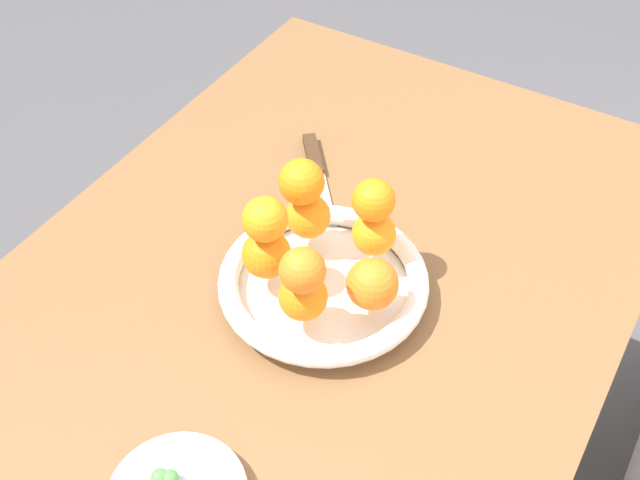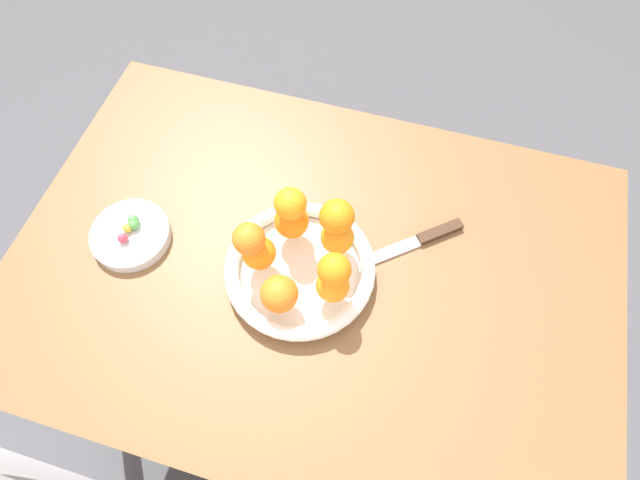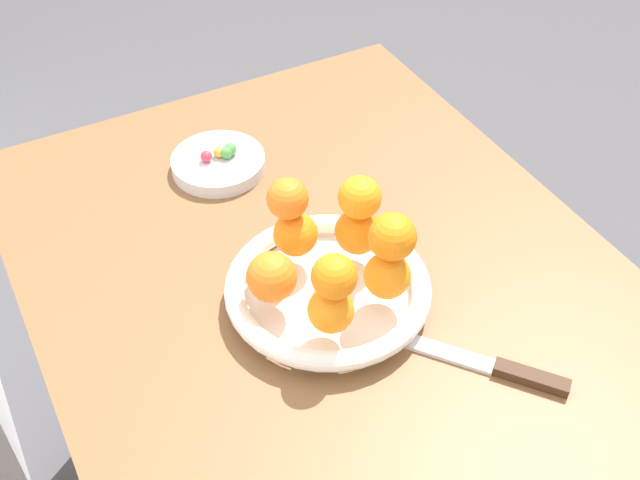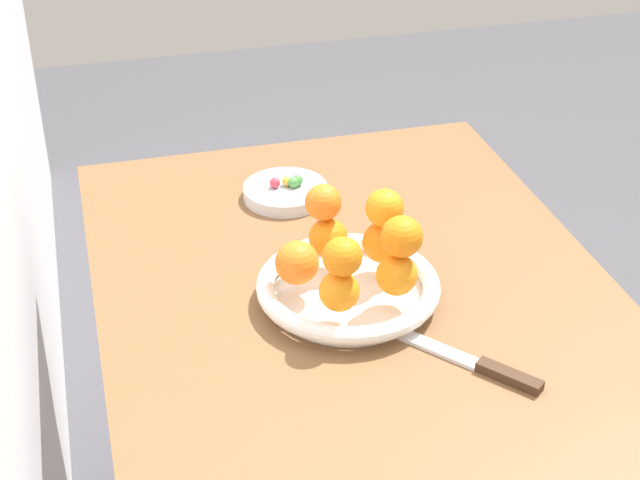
% 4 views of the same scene
% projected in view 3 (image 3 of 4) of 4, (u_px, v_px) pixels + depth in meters
% --- Properties ---
extents(dining_table, '(1.10, 0.76, 0.74)m').
position_uv_depth(dining_table, '(347.00, 346.00, 1.10)').
color(dining_table, brown).
rests_on(dining_table, ground_plane).
extents(fruit_bowl, '(0.27, 0.27, 0.04)m').
position_uv_depth(fruit_bowl, '(328.00, 290.00, 1.03)').
color(fruit_bowl, white).
rests_on(fruit_bowl, dining_table).
extents(candy_dish, '(0.14, 0.14, 0.02)m').
position_uv_depth(candy_dish, '(218.00, 163.00, 1.24)').
color(candy_dish, silver).
rests_on(candy_dish, dining_table).
extents(orange_0, '(0.06, 0.06, 0.06)m').
position_uv_depth(orange_0, '(358.00, 231.00, 1.04)').
color(orange_0, orange).
rests_on(orange_0, fruit_bowl).
extents(orange_1, '(0.06, 0.06, 0.06)m').
position_uv_depth(orange_1, '(296.00, 234.00, 1.04)').
color(orange_1, orange).
rests_on(orange_1, fruit_bowl).
extents(orange_2, '(0.06, 0.06, 0.06)m').
position_uv_depth(orange_2, '(272.00, 277.00, 0.98)').
color(orange_2, orange).
rests_on(orange_2, fruit_bowl).
extents(orange_3, '(0.06, 0.06, 0.06)m').
position_uv_depth(orange_3, '(331.00, 310.00, 0.94)').
color(orange_3, orange).
rests_on(orange_3, fruit_bowl).
extents(orange_4, '(0.06, 0.06, 0.06)m').
position_uv_depth(orange_4, '(387.00, 276.00, 0.98)').
color(orange_4, orange).
rests_on(orange_4, fruit_bowl).
extents(orange_5, '(0.05, 0.05, 0.05)m').
position_uv_depth(orange_5, '(334.00, 277.00, 0.91)').
color(orange_5, orange).
rests_on(orange_5, orange_3).
extents(orange_6, '(0.05, 0.05, 0.05)m').
position_uv_depth(orange_6, '(288.00, 199.00, 1.00)').
color(orange_6, orange).
rests_on(orange_6, orange_1).
extents(orange_7, '(0.06, 0.06, 0.06)m').
position_uv_depth(orange_7, '(392.00, 237.00, 0.95)').
color(orange_7, orange).
rests_on(orange_7, orange_4).
extents(orange_8, '(0.06, 0.06, 0.06)m').
position_uv_depth(orange_8, '(360.00, 197.00, 1.00)').
color(orange_8, orange).
rests_on(orange_8, orange_0).
extents(candy_ball_0, '(0.01, 0.01, 0.01)m').
position_uv_depth(candy_ball_0, '(227.00, 152.00, 1.23)').
color(candy_ball_0, '#4C9947').
rests_on(candy_ball_0, candy_dish).
extents(candy_ball_1, '(0.02, 0.02, 0.02)m').
position_uv_depth(candy_ball_1, '(227.00, 153.00, 1.22)').
color(candy_ball_1, '#4C9947').
rests_on(candy_ball_1, candy_dish).
extents(candy_ball_2, '(0.02, 0.02, 0.02)m').
position_uv_depth(candy_ball_2, '(230.00, 149.00, 1.23)').
color(candy_ball_2, '#4C9947').
rests_on(candy_ball_2, candy_dish).
extents(candy_ball_3, '(0.02, 0.02, 0.02)m').
position_uv_depth(candy_ball_3, '(206.00, 156.00, 1.22)').
color(candy_ball_3, '#C6384C').
rests_on(candy_ball_3, candy_dish).
extents(candy_ball_4, '(0.02, 0.02, 0.02)m').
position_uv_depth(candy_ball_4, '(219.00, 152.00, 1.23)').
color(candy_ball_4, gold).
rests_on(candy_ball_4, candy_dish).
extents(knife, '(0.21, 0.18, 0.01)m').
position_uv_depth(knife, '(481.00, 363.00, 0.97)').
color(knife, '#3F2819').
rests_on(knife, dining_table).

